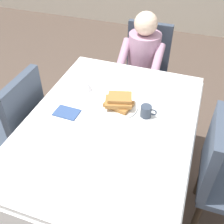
{
  "coord_description": "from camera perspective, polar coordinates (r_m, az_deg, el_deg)",
  "views": [
    {
      "loc": [
        0.45,
        -1.25,
        1.96
      ],
      "look_at": [
        0.0,
        0.05,
        0.79
      ],
      "focal_mm": 43.38,
      "sensor_mm": 36.0,
      "label": 1
    }
  ],
  "objects": [
    {
      "name": "diner_person",
      "position": [
        2.65,
        6.45,
        10.97
      ],
      "size": [
        0.4,
        0.43,
        1.12
      ],
      "rotation": [
        0.0,
        0.0,
        3.14
      ],
      "color": "#B2849E",
      "rests_on": "ground"
    },
    {
      "name": "fork_left_of_plate",
      "position": [
        1.96,
        -4.27,
        1.83
      ],
      "size": [
        0.03,
        0.18,
        0.0
      ],
      "primitive_type": "cube",
      "rotation": [
        0.0,
        0.0,
        1.48
      ],
      "color": "silver",
      "rests_on": "dining_table_main"
    },
    {
      "name": "cup_coffee",
      "position": [
        1.84,
        7.23,
        0.15
      ],
      "size": [
        0.11,
        0.08,
        0.08
      ],
      "color": "#333D4C",
      "rests_on": "dining_table_main"
    },
    {
      "name": "breakfast_stack",
      "position": [
        1.88,
        1.49,
        2.21
      ],
      "size": [
        0.21,
        0.19,
        0.08
      ],
      "color": "#A36B33",
      "rests_on": "plate_breakfast"
    },
    {
      "name": "syrup_pitcher",
      "position": [
        2.08,
        -5.23,
        5.49
      ],
      "size": [
        0.08,
        0.08,
        0.07
      ],
      "color": "silver",
      "rests_on": "dining_table_main"
    },
    {
      "name": "ground_plane",
      "position": [
        2.37,
        -0.47,
        -15.44
      ],
      "size": [
        14.0,
        14.0,
        0.0
      ],
      "primitive_type": "plane",
      "color": "brown"
    },
    {
      "name": "chair_diner",
      "position": [
        2.85,
        7.03,
        9.98
      ],
      "size": [
        0.44,
        0.45,
        0.93
      ],
      "rotation": [
        0.0,
        0.0,
        3.14
      ],
      "color": "#384251",
      "rests_on": "ground"
    },
    {
      "name": "chair_right_side",
      "position": [
        1.93,
        22.08,
        -11.74
      ],
      "size": [
        0.45,
        0.44,
        0.93
      ],
      "rotation": [
        0.0,
        0.0,
        -1.57
      ],
      "color": "#384251",
      "rests_on": "ground"
    },
    {
      "name": "napkin_folded",
      "position": [
        1.9,
        -9.52,
        -0.12
      ],
      "size": [
        0.17,
        0.13,
        0.01
      ],
      "primitive_type": "cube",
      "rotation": [
        0.0,
        0.0,
        -0.03
      ],
      "color": "#334C7F",
      "rests_on": "dining_table_main"
    },
    {
      "name": "chair_left_side",
      "position": [
        2.26,
        -19.29,
        -1.62
      ],
      "size": [
        0.45,
        0.44,
        0.93
      ],
      "rotation": [
        0.0,
        0.0,
        1.57
      ],
      "color": "#384251",
      "rests_on": "ground"
    },
    {
      "name": "knife_right_of_plate",
      "position": [
        1.87,
        6.55,
        -0.56
      ],
      "size": [
        0.03,
        0.2,
        0.0
      ],
      "primitive_type": "cube",
      "rotation": [
        0.0,
        0.0,
        1.67
      ],
      "color": "silver",
      "rests_on": "dining_table_main"
    },
    {
      "name": "spoon_near_edge",
      "position": [
        1.69,
        -3.48,
        -5.72
      ],
      "size": [
        0.15,
        0.03,
        0.0
      ],
      "primitive_type": "cube",
      "rotation": [
        0.0,
        0.0,
        -0.13
      ],
      "color": "silver",
      "rests_on": "dining_table_main"
    },
    {
      "name": "plate_breakfast",
      "position": [
        1.92,
        1.21,
        1.15
      ],
      "size": [
        0.28,
        0.28,
        0.02
      ],
      "primitive_type": "cylinder",
      "color": "white",
      "rests_on": "dining_table_main"
    },
    {
      "name": "dining_table_main",
      "position": [
        1.87,
        -0.57,
        -4.18
      ],
      "size": [
        1.12,
        1.52,
        0.74
      ],
      "color": "white",
      "rests_on": "ground"
    }
  ]
}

